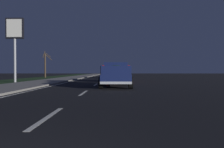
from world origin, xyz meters
The scene contains 9 objects.
ground centered at (27.00, 0.00, 0.00)m, with size 144.00×144.00×0.00m, color black.
sidewalk_shoulder centered at (27.00, 5.70, 0.06)m, with size 108.00×4.00×0.12m, color gray.
grass_verge centered at (27.00, 10.70, 0.00)m, with size 108.00×6.00×0.01m, color #1E3819.
lane_markings centered at (28.84, 2.55, 0.00)m, with size 108.00×3.54×0.01m.
pickup_truck centered at (13.88, -1.75, 0.98)m, with size 5.43×2.30×1.87m.
sedan_red centered at (20.92, -1.87, 0.78)m, with size 4.42×2.06×1.54m.
sedan_tan centered at (30.01, -1.96, 0.78)m, with size 4.40×2.02×1.54m.
gas_price_sign centered at (19.35, 8.94, 5.12)m, with size 0.27×1.90×6.82m.
bare_tree_far centered at (34.67, 11.31, 2.42)m, with size 1.74×1.26×4.93m.
Camera 1 is at (-0.95, -1.75, 1.19)m, focal length 31.03 mm.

